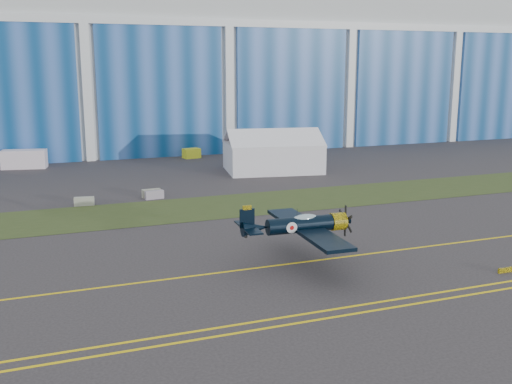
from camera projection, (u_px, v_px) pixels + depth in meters
name	position (u px, v px, depth m)	size (l,w,h in m)	color
ground	(157.00, 257.00, 45.04)	(260.00, 260.00, 0.00)	#383236
grass_median	(128.00, 214.00, 57.84)	(260.00, 10.00, 0.02)	#475128
hangar	(74.00, 60.00, 107.59)	(220.00, 45.70, 30.00)	silver
taxiway_centreline	(172.00, 279.00, 40.47)	(200.00, 0.20, 0.02)	yellow
edge_line_near	(213.00, 337.00, 31.78)	(80.00, 0.20, 0.02)	yellow
edge_line_far	(207.00, 329.00, 32.69)	(80.00, 0.20, 0.02)	yellow
guard_board_right	(505.00, 270.00, 41.64)	(1.20, 0.15, 0.35)	yellow
warbird	(300.00, 225.00, 42.80)	(9.94, 11.81, 3.38)	black
tent	(273.00, 150.00, 80.93)	(13.91, 11.16, 5.83)	white
shipping_container	(24.00, 159.00, 83.33)	(5.92, 2.37, 2.56)	silver
tug	(191.00, 153.00, 92.59)	(2.55, 1.59, 1.49)	yellow
barrier_a	(84.00, 201.00, 61.34)	(2.00, 0.60, 0.90)	#9B9A8D
barrier_b	(154.00, 195.00, 64.43)	(2.00, 0.60, 0.90)	#97899B
barrier_c	(151.00, 193.00, 65.24)	(2.00, 0.60, 0.90)	#9E9A87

